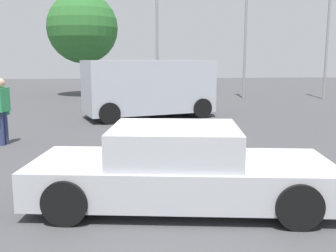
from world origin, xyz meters
name	(u,v)px	position (x,y,z in m)	size (l,w,h in m)	color
ground_plane	(179,207)	(0.00, 0.00, 0.00)	(80.00, 80.00, 0.00)	#424244
sedan_foreground	(180,169)	(0.02, 0.11, 0.57)	(4.74, 2.37, 1.24)	#B7BABF
dog	(167,140)	(0.16, 3.61, 0.30)	(0.63, 0.28, 0.47)	olive
van_white	(149,87)	(0.03, 9.30, 1.18)	(5.19, 3.32, 2.19)	#B2B7C1
pedestrian	(2,105)	(-4.03, 4.82, 1.05)	(0.35, 0.55, 1.75)	navy
light_post_near	(157,10)	(0.73, 14.14, 4.63)	(0.44, 0.44, 6.90)	gray
light_post_mid	(329,14)	(10.28, 15.36, 4.66)	(0.44, 0.44, 6.95)	gray
light_post_far	(246,16)	(5.87, 16.20, 4.63)	(0.44, 0.44, 6.89)	gray
tree_back_center	(83,28)	(-3.43, 18.88, 4.07)	(4.24, 4.24, 6.21)	brown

